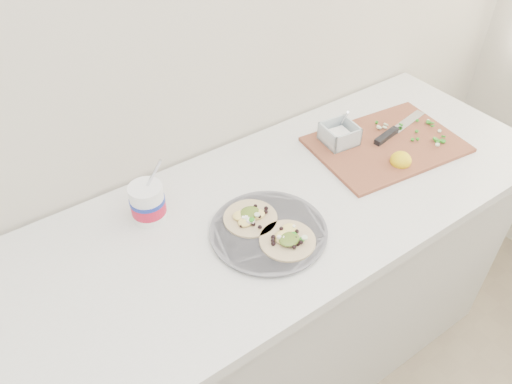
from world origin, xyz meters
TOP-DOWN VIEW (x-y plane):
  - counter at (0.00, 1.43)m, footprint 2.44×0.66m
  - taco_plate at (0.25, 1.34)m, footprint 0.31×0.31m
  - tub at (0.02, 1.57)m, footprint 0.10×0.10m
  - cutboard at (0.78, 1.45)m, footprint 0.50×0.38m

SIDE VIEW (x-z plane):
  - counter at x=0.00m, z-range 0.00..0.90m
  - taco_plate at x=0.25m, z-range 0.90..0.94m
  - cutboard at x=0.78m, z-range 0.88..0.95m
  - tub at x=0.02m, z-range 0.86..1.07m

